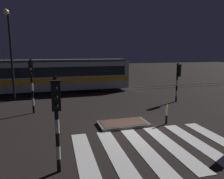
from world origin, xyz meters
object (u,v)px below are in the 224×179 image
object	(u,v)px
traffic_light_corner_far_left	(31,78)
street_lamp_trackside_left	(10,45)
traffic_light_corner_far_right	(178,77)
tram	(37,76)
bollard_island_edge	(167,114)
traffic_light_corner_near_left	(57,111)

from	to	relation	value
traffic_light_corner_far_left	street_lamp_trackside_left	bearing A→B (deg)	112.28
traffic_light_corner_far_right	tram	xyz separation A→B (m)	(-10.92, 6.90, -0.30)
street_lamp_trackside_left	bollard_island_edge	bearing A→B (deg)	-43.48
traffic_light_corner_far_right	tram	bearing A→B (deg)	147.71
traffic_light_corner_far_left	tram	bearing A→B (deg)	90.29
traffic_light_corner_near_left	tram	bearing A→B (deg)	94.94
traffic_light_corner_near_left	tram	world-z (taller)	tram
bollard_island_edge	street_lamp_trackside_left	bearing A→B (deg)	136.52
traffic_light_corner_far_right	bollard_island_edge	distance (m)	5.98
traffic_light_corner_far_right	street_lamp_trackside_left	world-z (taller)	street_lamp_trackside_left
street_lamp_trackside_left	bollard_island_edge	size ratio (longest dim) A/B	6.41
traffic_light_corner_far_right	tram	distance (m)	12.92
traffic_light_corner_near_left	bollard_island_edge	bearing A→B (deg)	29.31
traffic_light_corner_far_right	bollard_island_edge	bearing A→B (deg)	-128.60
tram	bollard_island_edge	bearing A→B (deg)	-57.41
traffic_light_corner_near_left	street_lamp_trackside_left	xyz separation A→B (m)	(-2.96, 11.91, 2.38)
traffic_light_corner_near_left	street_lamp_trackside_left	size ratio (longest dim) A/B	0.45
traffic_light_corner_near_left	street_lamp_trackside_left	bearing A→B (deg)	103.98
bollard_island_edge	traffic_light_corner_near_left	bearing A→B (deg)	-150.69
traffic_light_corner_near_left	tram	distance (m)	14.87
traffic_light_corner_far_right	bollard_island_edge	world-z (taller)	traffic_light_corner_far_right
traffic_light_corner_far_left	tram	distance (m)	7.12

